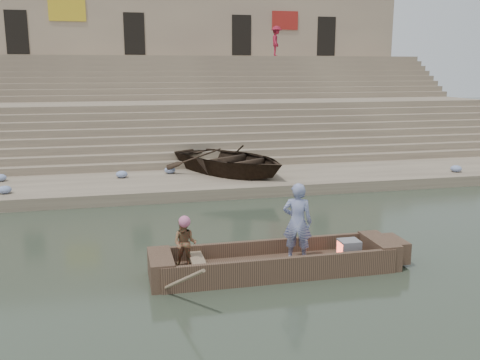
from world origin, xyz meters
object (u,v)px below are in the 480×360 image
object	(u,v)px
rowing_man	(185,243)
beached_rowboat	(230,160)
television	(349,248)
main_rowboat	(275,267)
pedestrian	(276,41)
standing_man	(297,222)

from	to	relation	value
rowing_man	beached_rowboat	distance (m)	9.69
television	beached_rowboat	xyz separation A→B (m)	(-0.79, 9.40, 0.52)
main_rowboat	pedestrian	world-z (taller)	pedestrian
main_rowboat	pedestrian	distance (m)	24.10
rowing_man	beached_rowboat	bearing A→B (deg)	93.54
rowing_man	pedestrian	size ratio (longest dim) A/B	0.59
main_rowboat	standing_man	distance (m)	1.14
main_rowboat	beached_rowboat	size ratio (longest dim) A/B	0.95
television	pedestrian	distance (m)	23.59
beached_rowboat	main_rowboat	bearing A→B (deg)	-128.70
standing_man	beached_rowboat	bearing A→B (deg)	-69.84
main_rowboat	beached_rowboat	xyz separation A→B (m)	(0.98, 9.40, 0.83)
standing_man	main_rowboat	bearing A→B (deg)	28.09
main_rowboat	television	world-z (taller)	television
television	beached_rowboat	world-z (taller)	beached_rowboat
standing_man	beached_rowboat	world-z (taller)	standing_man
beached_rowboat	pedestrian	world-z (taller)	pedestrian
rowing_man	television	xyz separation A→B (m)	(3.77, -0.18, -0.35)
pedestrian	main_rowboat	bearing A→B (deg)	-176.00
television	beached_rowboat	bearing A→B (deg)	94.83
standing_man	television	world-z (taller)	standing_man
standing_man	pedestrian	xyz separation A→B (m)	(6.20, 22.30, 5.01)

